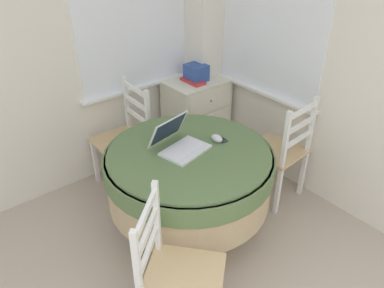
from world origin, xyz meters
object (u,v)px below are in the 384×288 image
(laptop, at_px, (179,143))
(computer_mouse, at_px, (217,138))
(cell_phone, at_px, (221,139))
(corner_cabinet, at_px, (196,116))
(dining_chair_camera_near, at_px, (175,276))
(dining_chair_near_right_window, at_px, (280,152))
(book_on_cabinet, at_px, (193,81))
(storage_box, at_px, (196,73))
(round_dining_table, at_px, (189,172))
(dining_chair_near_back_window, at_px, (125,139))

(laptop, xyz_separation_m, computer_mouse, (0.28, -0.09, -0.02))
(laptop, xyz_separation_m, cell_phone, (0.32, -0.09, -0.04))
(corner_cabinet, bearing_deg, computer_mouse, -121.88)
(dining_chair_camera_near, relative_size, corner_cabinet, 1.21)
(computer_mouse, height_order, dining_chair_camera_near, dining_chair_camera_near)
(cell_phone, height_order, dining_chair_near_right_window, dining_chair_near_right_window)
(dining_chair_near_right_window, bearing_deg, laptop, 165.53)
(dining_chair_near_right_window, bearing_deg, book_on_cabinet, 95.81)
(dining_chair_near_right_window, height_order, storage_box, dining_chair_near_right_window)
(corner_cabinet, bearing_deg, cell_phone, -120.02)
(laptop, height_order, storage_box, laptop)
(round_dining_table, distance_m, dining_chair_near_right_window, 0.87)
(computer_mouse, xyz_separation_m, cell_phone, (0.04, -0.00, -0.02))
(dining_chair_near_right_window, bearing_deg, dining_chair_near_back_window, 131.63)
(round_dining_table, distance_m, cell_phone, 0.34)
(round_dining_table, relative_size, dining_chair_near_right_window, 1.28)
(storage_box, bearing_deg, computer_mouse, -121.70)
(round_dining_table, relative_size, dining_chair_near_back_window, 1.28)
(round_dining_table, distance_m, dining_chair_camera_near, 0.85)
(dining_chair_near_back_window, bearing_deg, computer_mouse, -71.78)
(dining_chair_near_right_window, height_order, corner_cabinet, dining_chair_near_right_window)
(book_on_cabinet, bearing_deg, cell_phone, -117.44)
(dining_chair_near_back_window, relative_size, dining_chair_near_right_window, 1.00)
(computer_mouse, relative_size, dining_chair_near_back_window, 0.11)
(round_dining_table, relative_size, storage_box, 6.24)
(storage_box, bearing_deg, dining_chair_near_back_window, -177.16)
(round_dining_table, bearing_deg, dining_chair_near_back_window, 92.84)
(storage_box, bearing_deg, laptop, -135.65)
(dining_chair_near_back_window, height_order, book_on_cabinet, dining_chair_near_back_window)
(dining_chair_near_back_window, distance_m, dining_chair_camera_near, 1.56)
(storage_box, height_order, book_on_cabinet, storage_box)
(dining_chair_near_right_window, height_order, dining_chair_camera_near, same)
(corner_cabinet, bearing_deg, dining_chair_camera_near, -132.97)
(computer_mouse, bearing_deg, laptop, 161.36)
(book_on_cabinet, bearing_deg, round_dining_table, -130.70)
(round_dining_table, bearing_deg, laptop, 113.30)
(dining_chair_near_back_window, xyz_separation_m, dining_chair_near_right_window, (0.89, -1.01, 0.00))
(dining_chair_near_right_window, distance_m, storage_box, 1.12)
(laptop, bearing_deg, dining_chair_near_right_window, -14.47)
(round_dining_table, bearing_deg, storage_box, 47.80)
(storage_box, relative_size, book_on_cabinet, 0.76)
(laptop, height_order, cell_phone, laptop)
(laptop, relative_size, dining_chair_near_back_window, 0.41)
(cell_phone, bearing_deg, computer_mouse, 179.38)
(round_dining_table, height_order, dining_chair_near_back_window, dining_chair_near_back_window)
(round_dining_table, xyz_separation_m, storage_box, (0.81, 0.89, 0.31))
(laptop, bearing_deg, dining_chair_camera_near, -129.28)
(storage_box, xyz_separation_m, book_on_cabinet, (-0.06, -0.02, -0.07))
(laptop, distance_m, book_on_cabinet, 1.12)
(cell_phone, relative_size, dining_chair_near_right_window, 0.11)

